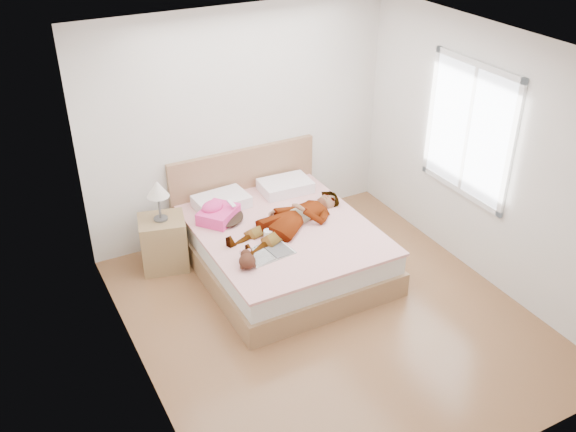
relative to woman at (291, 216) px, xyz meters
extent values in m
plane|color=#54371A|center=(-0.09, -0.96, -0.61)|extent=(4.00, 4.00, 0.00)
imported|color=white|center=(0.00, 0.00, 0.00)|extent=(1.62, 1.02, 0.21)
ellipsoid|color=black|center=(-0.57, 0.45, -0.07)|extent=(0.50, 0.57, 0.07)
cube|color=silver|center=(-0.50, 0.40, 0.09)|extent=(0.08, 0.11, 0.05)
plane|color=white|center=(-0.09, -0.96, 1.99)|extent=(4.00, 4.00, 0.00)
plane|color=silver|center=(-0.09, 1.04, 0.69)|extent=(3.60, 0.00, 3.60)
plane|color=silver|center=(-0.09, -2.96, 0.69)|extent=(3.60, 0.00, 3.60)
plane|color=white|center=(-1.89, -0.96, 0.69)|extent=(0.00, 4.00, 4.00)
plane|color=silver|center=(1.71, -0.96, 0.69)|extent=(0.00, 4.00, 4.00)
cube|color=white|center=(1.68, -0.66, 0.89)|extent=(0.02, 1.10, 1.30)
cube|color=silver|center=(1.68, -1.24, 0.89)|extent=(0.04, 0.06, 1.42)
cube|color=silver|center=(1.68, -0.08, 0.89)|extent=(0.04, 0.06, 1.42)
cube|color=silver|center=(1.68, -0.66, 0.21)|extent=(0.04, 1.22, 0.06)
cube|color=silver|center=(1.68, -0.66, 1.57)|extent=(0.04, 1.22, 0.06)
cube|color=silver|center=(1.68, -0.66, 0.89)|extent=(0.03, 0.04, 1.30)
cube|color=brown|center=(-0.09, -0.01, -0.48)|extent=(1.78, 2.08, 0.26)
cube|color=silver|center=(-0.09, -0.01, -0.24)|extent=(1.70, 2.00, 0.22)
cube|color=silver|center=(-0.09, -0.01, -0.12)|extent=(1.74, 2.04, 0.03)
cube|color=brown|center=(-0.09, 1.00, -0.11)|extent=(1.80, 0.07, 1.00)
cube|color=white|center=(-0.49, 0.71, -0.04)|extent=(0.61, 0.44, 0.13)
cube|color=white|center=(0.31, 0.71, -0.04)|extent=(0.60, 0.43, 0.13)
cube|color=#F34294|center=(-0.64, 0.45, -0.04)|extent=(0.53, 0.52, 0.14)
ellipsoid|color=#FF45A9|center=(-0.68, 0.49, 0.05)|extent=(0.29, 0.25, 0.13)
cube|color=silver|center=(-0.46, -0.38, -0.10)|extent=(0.50, 0.36, 0.01)
cube|color=white|center=(-0.58, -0.39, -0.09)|extent=(0.27, 0.33, 0.02)
cube|color=#282828|center=(-0.34, -0.37, -0.09)|extent=(0.27, 0.33, 0.02)
cylinder|color=white|center=(-0.34, -0.15, -0.05)|extent=(0.12, 0.12, 0.10)
torus|color=white|center=(-0.29, -0.16, -0.05)|extent=(0.07, 0.04, 0.07)
cylinder|color=black|center=(-0.34, -0.15, -0.01)|extent=(0.10, 0.10, 0.00)
ellipsoid|color=#33150E|center=(-0.74, -0.50, -0.03)|extent=(0.21, 0.22, 0.14)
ellipsoid|color=beige|center=(-0.74, -0.52, -0.02)|extent=(0.11, 0.12, 0.07)
sphere|color=black|center=(-0.71, -0.41, -0.02)|extent=(0.10, 0.10, 0.10)
sphere|color=pink|center=(-0.73, -0.36, 0.00)|extent=(0.04, 0.04, 0.04)
sphere|color=pink|center=(-0.66, -0.39, 0.00)|extent=(0.04, 0.04, 0.04)
ellipsoid|color=black|center=(-0.80, -0.53, -0.07)|extent=(0.05, 0.07, 0.03)
ellipsoid|color=black|center=(-0.69, -0.56, -0.07)|extent=(0.05, 0.07, 0.03)
cube|color=olive|center=(-1.22, 0.62, -0.32)|extent=(0.57, 0.53, 0.59)
cylinder|color=#454545|center=(-1.22, 0.62, -0.02)|extent=(0.18, 0.18, 0.02)
cylinder|color=#515151|center=(-1.22, 0.62, 0.13)|extent=(0.03, 0.03, 0.30)
cone|color=silver|center=(-1.22, 0.62, 0.33)|extent=(0.28, 0.28, 0.17)
camera|label=1|loc=(-2.75, -5.13, 3.38)|focal=40.00mm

